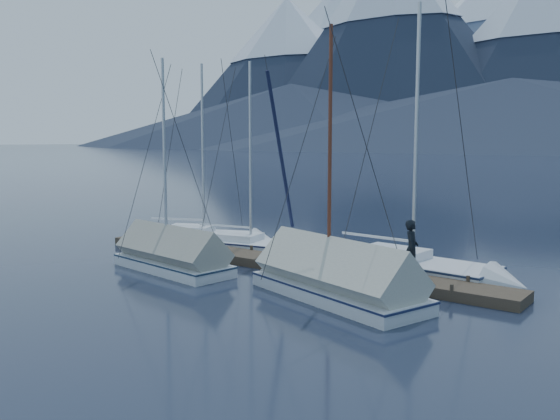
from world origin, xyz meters
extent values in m
plane|color=black|center=(0.00, 0.00, 0.00)|extent=(1000.00, 1000.00, 0.00)
cone|color=#475675|center=(-260.00, 420.00, 65.00)|extent=(308.00, 308.00, 130.00)
cone|color=silver|center=(-260.00, 420.00, 103.20)|extent=(133.24, 133.24, 54.60)
cone|color=#475675|center=(-110.00, 440.00, 75.00)|extent=(352.00, 352.00, 150.00)
cone|color=#192133|center=(-220.00, 300.00, 47.50)|extent=(209.00, 209.00, 95.00)
cone|color=silver|center=(-220.00, 300.00, 75.55)|extent=(90.41, 90.41, 39.90)
cone|color=#192133|center=(-140.00, 285.00, 57.50)|extent=(190.00, 190.00, 115.00)
cone|color=#192133|center=(-65.00, 295.00, 45.00)|extent=(171.00, 171.00, 90.00)
cone|color=silver|center=(-65.00, 295.00, 71.60)|extent=(73.97, 73.97, 37.80)
cone|color=#192133|center=(-180.00, 250.00, 17.50)|extent=(364.00, 364.00, 35.00)
cone|color=#192133|center=(-60.00, 240.00, 15.00)|extent=(416.00, 416.00, 30.00)
cube|color=#382D23|center=(0.00, 2.00, 0.17)|extent=(18.00, 1.50, 0.34)
cube|color=black|center=(-6.00, 2.00, -0.05)|extent=(3.00, 1.30, 0.30)
cube|color=black|center=(0.00, 2.00, -0.05)|extent=(3.00, 1.30, 0.30)
cube|color=black|center=(6.00, 2.00, -0.05)|extent=(3.00, 1.30, 0.30)
cylinder|color=#382D23|center=(-8.00, 2.70, 0.35)|extent=(0.12, 0.12, 0.35)
cylinder|color=#382D23|center=(-8.00, 1.30, 0.35)|extent=(0.12, 0.12, 0.35)
cylinder|color=#382D23|center=(-5.00, 2.70, 0.35)|extent=(0.12, 0.12, 0.35)
cylinder|color=#382D23|center=(-5.00, 1.30, 0.35)|extent=(0.12, 0.12, 0.35)
cylinder|color=#382D23|center=(-2.00, 2.70, 0.35)|extent=(0.12, 0.12, 0.35)
cylinder|color=#382D23|center=(-2.00, 1.30, 0.35)|extent=(0.12, 0.12, 0.35)
cylinder|color=#382D23|center=(1.00, 2.70, 0.35)|extent=(0.12, 0.12, 0.35)
cylinder|color=#382D23|center=(1.00, 1.30, 0.35)|extent=(0.12, 0.12, 0.35)
cylinder|color=#382D23|center=(4.00, 2.70, 0.35)|extent=(0.12, 0.12, 0.35)
cylinder|color=#382D23|center=(4.00, 1.30, 0.35)|extent=(0.12, 0.12, 0.35)
cylinder|color=#382D23|center=(7.00, 2.70, 0.35)|extent=(0.12, 0.12, 0.35)
cylinder|color=#382D23|center=(7.00, 1.30, 0.35)|extent=(0.12, 0.12, 0.35)
cube|color=silver|center=(-6.72, 4.24, 0.12)|extent=(6.20, 4.14, 0.65)
cube|color=silver|center=(-6.72, 4.24, -0.18)|extent=(5.04, 2.97, 0.30)
cube|color=#181746|center=(-6.72, 4.24, 0.39)|extent=(6.27, 4.18, 0.06)
cone|color=silver|center=(-3.60, 5.58, 0.12)|extent=(1.74, 2.16, 1.89)
cube|color=silver|center=(-6.99, 4.13, 0.59)|extent=(2.44, 2.08, 0.30)
cylinder|color=#B2B7BF|center=(-6.36, 4.40, 4.38)|extent=(0.12, 0.12, 7.87)
cylinder|color=#B2B7BF|center=(-7.63, 3.86, 1.03)|extent=(2.48, 1.13, 0.09)
cylinder|color=#26262B|center=(-5.00, 4.98, 4.38)|extent=(1.19, 2.74, 7.88)
cube|color=white|center=(-3.46, 3.88, 0.12)|extent=(6.04, 3.04, 0.63)
cube|color=white|center=(-3.46, 3.88, -0.17)|extent=(5.02, 2.01, 0.29)
cube|color=#171B45|center=(-3.46, 3.88, 0.38)|extent=(6.10, 3.07, 0.06)
cone|color=white|center=(-0.21, 4.54, 0.12)|extent=(1.40, 2.02, 1.85)
cube|color=white|center=(-3.74, 3.83, 0.58)|extent=(2.25, 1.72, 0.29)
cylinder|color=#B2B7BF|center=(-3.08, 3.96, 4.28)|extent=(0.12, 0.12, 7.70)
cylinder|color=#B2B7BF|center=(-4.40, 3.69, 1.01)|extent=(2.56, 0.60, 0.09)
cylinder|color=#26262B|center=(-1.67, 4.25, 4.28)|extent=(0.60, 2.85, 7.70)
cube|color=silver|center=(4.05, 4.05, 0.14)|extent=(6.92, 2.73, 0.75)
cube|color=silver|center=(4.05, 4.05, -0.20)|extent=(5.83, 1.65, 0.34)
cube|color=#162343|center=(4.05, 4.05, 0.45)|extent=(6.99, 2.76, 0.07)
cone|color=silver|center=(7.94, 3.78, 0.14)|extent=(1.39, 2.25, 2.17)
cube|color=silver|center=(3.71, 4.08, 0.68)|extent=(2.48, 1.75, 0.34)
cylinder|color=#B2B7BF|center=(4.50, 4.02, 5.03)|extent=(0.14, 0.14, 9.04)
cylinder|color=#B2B7BF|center=(2.92, 4.13, 1.19)|extent=(3.05, 0.32, 0.10)
cylinder|color=#26262B|center=(6.19, 3.90, 5.03)|extent=(0.27, 3.41, 9.05)
cube|color=silver|center=(4.11, -0.55, 0.12)|extent=(6.40, 3.80, 0.64)
cube|color=silver|center=(4.11, -0.55, -0.18)|extent=(5.25, 2.62, 0.29)
cube|color=#161F44|center=(4.11, -0.55, 0.39)|extent=(6.46, 3.84, 0.06)
cone|color=silver|center=(0.80, 0.45, 0.12)|extent=(1.62, 2.28, 2.06)
cylinder|color=#592819|center=(3.73, -0.44, 4.33)|extent=(0.12, 0.12, 7.79)
cylinder|color=#592819|center=(5.04, -0.84, 1.02)|extent=(2.62, 0.87, 0.09)
cylinder|color=#26262B|center=(2.29, 0.00, 4.33)|extent=(0.90, 2.91, 7.79)
cube|color=#ABACA1|center=(4.11, -0.55, 0.83)|extent=(6.12, 3.75, 2.18)
cube|color=silver|center=(-2.81, -0.88, 0.11)|extent=(5.34, 2.48, 0.61)
cube|color=silver|center=(-2.81, -0.88, -0.17)|extent=(4.47, 1.56, 0.28)
cube|color=#162943|center=(-2.81, -0.88, 0.37)|extent=(5.39, 2.50, 0.06)
cone|color=silver|center=(-5.77, -0.50, 0.11)|extent=(1.23, 1.88, 1.76)
cylinder|color=#B2B7BF|center=(-3.18, -0.84, 4.09)|extent=(0.11, 0.11, 7.35)
cylinder|color=#B2B7BF|center=(-1.90, -1.00, 0.96)|extent=(2.31, 0.38, 0.08)
cylinder|color=#26262B|center=(-4.45, -0.67, 4.09)|extent=(0.35, 2.57, 7.36)
cube|color=gray|center=(-2.81, -0.88, 0.78)|extent=(5.09, 2.48, 1.87)
imported|color=black|center=(5.23, 2.26, 1.28)|extent=(0.69, 0.81, 1.88)
camera|label=1|loc=(13.36, -15.67, 4.85)|focal=38.00mm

